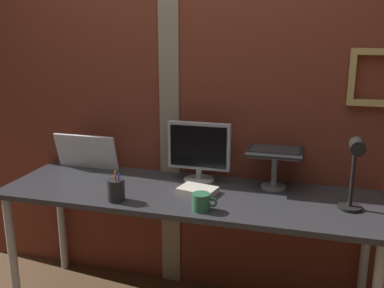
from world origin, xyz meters
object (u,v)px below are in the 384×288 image
object	(u,v)px
monitor	(199,149)
desk_lamp	(355,167)
pen_cup	(116,190)
laptop	(277,139)
coffee_mug	(201,202)
whiteboard_panel	(86,152)

from	to	relation	value
monitor	desk_lamp	bearing A→B (deg)	-16.66
monitor	pen_cup	bearing A→B (deg)	-129.08
laptop	pen_cup	distance (m)	0.94
laptop	desk_lamp	distance (m)	0.52
monitor	coffee_mug	size ratio (longest dim) A/B	2.85
desk_lamp	whiteboard_panel	bearing A→B (deg)	170.00
whiteboard_panel	coffee_mug	size ratio (longest dim) A/B	3.18
whiteboard_panel	coffee_mug	xyz separation A→B (m)	(0.88, -0.45, -0.07)
monitor	desk_lamp	distance (m)	0.87
desk_lamp	pen_cup	size ratio (longest dim) A/B	2.28
monitor	pen_cup	xyz separation A→B (m)	(-0.34, -0.42, -0.13)
whiteboard_panel	desk_lamp	bearing A→B (deg)	-10.00
monitor	pen_cup	distance (m)	0.55
monitor	pen_cup	size ratio (longest dim) A/B	2.20
pen_cup	coffee_mug	xyz separation A→B (m)	(0.46, 0.00, -0.02)
monitor	laptop	size ratio (longest dim) A/B	1.15
laptop	desk_lamp	bearing A→B (deg)	-39.24
monitor	desk_lamp	xyz separation A→B (m)	(0.84, -0.25, 0.04)
desk_lamp	pen_cup	distance (m)	1.20
pen_cup	laptop	bearing A→B (deg)	32.35
coffee_mug	laptop	bearing A→B (deg)	57.39
whiteboard_panel	desk_lamp	world-z (taller)	desk_lamp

